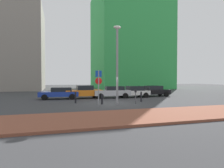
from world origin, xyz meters
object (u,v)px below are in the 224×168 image
parked_car_orange (84,92)px  traffic_bollard_near (102,99)px  parking_sign_post (99,83)px  traffic_bollard_far (141,97)px  parked_car_silver (112,92)px  parked_car_black (153,91)px  parked_car_white (133,91)px  street_lamp (117,58)px  parked_car_blue (60,93)px  traffic_bollard_mid (76,98)px  parking_meter (136,94)px

parked_car_orange → traffic_bollard_near: bearing=-81.6°
parking_sign_post → traffic_bollard_far: size_ratio=2.96×
parked_car_silver → parked_car_black: parked_car_silver is taller
parked_car_white → traffic_bollard_near: parked_car_white is taller
street_lamp → traffic_bollard_near: 3.97m
street_lamp → parked_car_silver: bearing=77.6°
parking_sign_post → traffic_bollard_near: (0.48, 0.77, -1.47)m
parked_car_blue → parked_car_black: size_ratio=1.02×
parked_car_orange → parked_car_silver: bearing=-7.5°
traffic_bollard_near → traffic_bollard_mid: (-2.25, 1.48, 0.07)m
parked_car_silver → parked_car_black: (5.87, 0.62, -0.02)m
parked_car_silver → parked_car_black: bearing=6.0°
parked_car_orange → traffic_bollard_far: 7.20m
parked_car_blue → parking_meter: 9.29m
parking_meter → parked_car_black: bearing=50.7°
parked_car_silver → street_lamp: size_ratio=0.63×
traffic_bollard_near → traffic_bollard_mid: 2.69m
street_lamp → parked_car_white: bearing=55.7°
parked_car_silver → parking_sign_post: 6.96m
parked_car_silver → traffic_bollard_mid: size_ratio=4.15×
parked_car_black → parking_sign_post: 11.27m
parked_car_orange → parking_sign_post: 6.70m
parked_car_orange → parking_meter: parked_car_orange is taller
traffic_bollard_mid → traffic_bollard_far: traffic_bollard_mid is taller
parked_car_silver → parking_sign_post: bearing=-116.5°
parked_car_white → traffic_bollard_mid: size_ratio=3.76×
parking_meter → traffic_bollard_far: (1.23, 1.41, -0.36)m
parked_car_orange → traffic_bollard_mid: (-1.39, -4.34, -0.25)m
parked_car_silver → parking_sign_post: parking_sign_post is taller
parking_sign_post → parked_car_silver: bearing=63.5°
parked_car_silver → traffic_bollard_mid: (-4.84, -3.89, -0.21)m
traffic_bollard_near → traffic_bollard_mid: traffic_bollard_mid is taller
traffic_bollard_near → parked_car_silver: bearing=64.3°
parked_car_white → street_lamp: size_ratio=0.57×
traffic_bollard_mid → traffic_bollard_far: (6.54, -0.68, -0.02)m
parked_car_orange → traffic_bollard_near: size_ratio=4.58×
parked_car_black → street_lamp: bearing=-137.7°
traffic_bollard_near → traffic_bollard_far: 4.37m
parked_car_orange → parking_sign_post: parking_sign_post is taller
parking_meter → parked_car_blue: bearing=136.3°
parked_car_black → street_lamp: street_lamp is taller
parked_car_orange → street_lamp: 7.53m
street_lamp → traffic_bollard_far: 4.92m
parked_car_orange → parked_car_blue: bearing=-179.6°
parked_car_silver → traffic_bollard_mid: parked_car_silver is taller
parking_meter → parked_car_white: bearing=69.2°
parked_car_black → traffic_bollard_far: (-4.17, -5.18, -0.22)m
parking_sign_post → parking_meter: size_ratio=2.27×
parked_car_silver → parking_meter: (0.48, -5.98, 0.12)m
parking_sign_post → parked_car_white: bearing=46.7°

